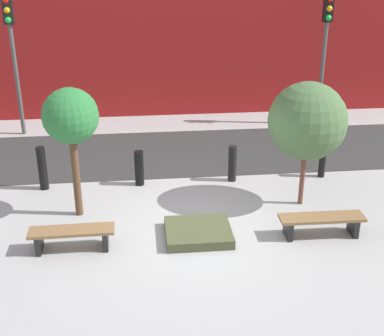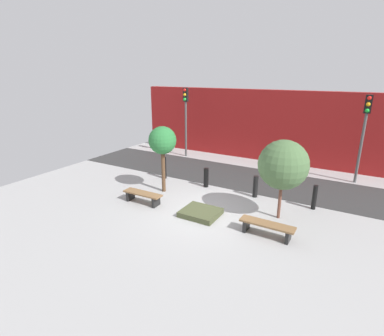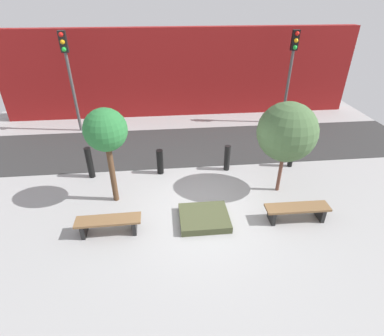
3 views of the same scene
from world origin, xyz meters
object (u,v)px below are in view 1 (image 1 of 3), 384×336
Objects in this scene: tree_behind_right_bench at (307,121)px; bollard_right at (323,159)px; bollard_far_left at (42,168)px; traffic_light_mid_west at (326,38)px; tree_behind_left_bench at (71,118)px; bench_left at (72,235)px; bollard_left at (139,168)px; bollard_center at (232,163)px; traffic_light_west at (12,42)px; planter_bed at (198,232)px; bench_right at (321,222)px.

tree_behind_right_bench is 2.97× the size of bollard_right.
bollard_far_left is 6.74m from bollard_right.
traffic_light_mid_west reaches higher than bollard_far_left.
tree_behind_left_bench reaches higher than bollard_far_left.
bollard_left reaches higher than bench_left.
bench_left is at bearing -71.27° from bollard_far_left.
bollard_left is at bearing 180.00° from bollard_right.
bollard_left is 4.49m from bollard_right.
traffic_light_mid_west reaches higher than tree_behind_left_bench.
tree_behind_left_bench is 2.99× the size of bollard_right.
traffic_light_mid_west reaches higher than bollard_center.
bollard_center is at bearing -34.69° from traffic_light_west.
planter_bed is 2.81m from bollard_center.
bench_right is 1.82× the size of bollard_right.
planter_bed is at bearing -125.07° from traffic_light_mid_west.
tree_behind_left_bench reaches higher than tree_behind_right_bench.
traffic_light_mid_west reaches higher than tree_behind_right_bench.
bollard_left is at bearing 113.72° from planter_bed.
bollard_left is at bearing 159.10° from tree_behind_right_bench.
bollard_left is 0.92× the size of bollard_right.
bench_left is at bearing -90.00° from tree_behind_left_bench.
bollard_far_left is 1.17× the size of bollard_center.
bollard_right is 4.67m from traffic_light_mid_west.
tree_behind_right_bench is at bearing -13.18° from bollard_far_left.
bollard_left is 7.27m from traffic_light_mid_west.
planter_bed is 2.81m from bollard_left.
bench_right is 2.14m from tree_behind_right_bench.
bollard_right is 0.24× the size of traffic_light_mid_west.
tree_behind_right_bench is 3.09× the size of bollard_center.
bollard_far_left is 2.25m from bollard_left.
bench_left is 0.40× the size of traffic_light_west.
traffic_light_west is at bearing 142.89° from tree_behind_right_bench.
planter_bed is at bearing 176.12° from bench_right.
planter_bed is at bearing -142.82° from bollard_right.
bench_left is 1.24× the size of planter_bed.
traffic_light_west is (-6.99, 6.68, 2.44)m from bench_right.
bollard_far_left is (-3.37, 2.56, 0.43)m from planter_bed.
traffic_light_west is (-2.12, 5.29, 0.58)m from tree_behind_left_bench.
bench_left is at bearing -72.44° from traffic_light_west.
planter_bed is 3.28m from tree_behind_right_bench.
traffic_light_west is at bearing 145.31° from bollard_center.
bench_left is at bearing -163.99° from tree_behind_right_bench.
bollard_right is 9.13m from traffic_light_west.
bollard_far_left is at bearing 180.00° from bollard_left.
bollard_left is (-1.12, 2.56, 0.33)m from planter_bed.
bollard_center is (3.56, 2.76, 0.14)m from bench_left.
bollard_left is 2.25m from bollard_center.
traffic_light_mid_west is (9.10, -0.00, -0.05)m from traffic_light_west.
bench_left is 4.50m from bollard_center.
bench_left is at bearing -175.30° from planter_bed.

